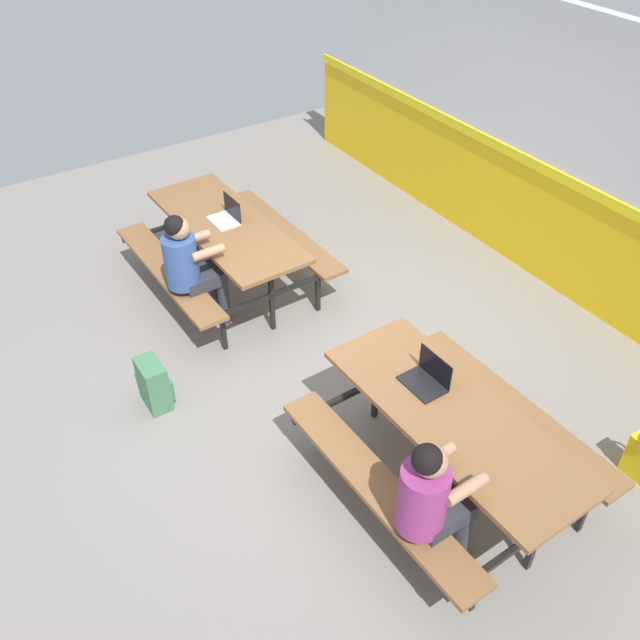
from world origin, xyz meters
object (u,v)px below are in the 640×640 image
object	(u,v)px
student_nearer	(190,263)
laptop_silver	(227,216)
backpack_dark	(154,384)
picnic_table_left	(227,238)
picnic_table_right	(452,430)
student_further	(432,497)
laptop_dark	(427,378)

from	to	relation	value
student_nearer	laptop_silver	world-z (taller)	student_nearer
student_nearer	backpack_dark	bearing A→B (deg)	-43.40
picnic_table_left	picnic_table_right	size ratio (longest dim) A/B	1.00
student_further	backpack_dark	bearing A→B (deg)	-158.71
picnic_table_left	laptop_dark	size ratio (longest dim) A/B	6.20
student_further	picnic_table_right	bearing A→B (deg)	127.65
picnic_table_right	student_nearer	distance (m)	2.77
student_nearer	laptop_silver	distance (m)	0.73
picnic_table_left	student_nearer	bearing A→B (deg)	-54.36
laptop_silver	backpack_dark	bearing A→B (deg)	-47.54
picnic_table_left	student_further	xyz separation A→B (m)	(3.48, -0.36, 0.13)
picnic_table_left	backpack_dark	distance (m)	1.75
picnic_table_right	student_further	distance (m)	0.70
picnic_table_left	student_further	distance (m)	3.50
picnic_table_right	laptop_dark	world-z (taller)	laptop_dark
student_further	student_nearer	bearing A→B (deg)	-176.55
laptop_silver	student_further	bearing A→B (deg)	-6.44
picnic_table_left	laptop_dark	world-z (taller)	laptop_dark
laptop_dark	student_nearer	bearing A→B (deg)	-161.94
laptop_silver	laptop_dark	world-z (taller)	same
laptop_silver	backpack_dark	size ratio (longest dim) A/B	0.74
laptop_dark	backpack_dark	bearing A→B (deg)	-136.71
student_nearer	student_further	distance (m)	3.09
student_further	backpack_dark	xyz separation A→B (m)	(-2.32, -0.91, -0.49)
student_further	laptop_silver	world-z (taller)	student_further
backpack_dark	laptop_dark	bearing A→B (deg)	43.29
student_further	laptop_dark	xyz separation A→B (m)	(-0.75, 0.57, 0.08)
picnic_table_left	picnic_table_right	bearing A→B (deg)	3.47
picnic_table_left	student_further	bearing A→B (deg)	-5.92
picnic_table_right	student_further	xyz separation A→B (m)	(0.42, -0.55, 0.13)
picnic_table_left	backpack_dark	bearing A→B (deg)	-47.68
laptop_dark	backpack_dark	world-z (taller)	laptop_dark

